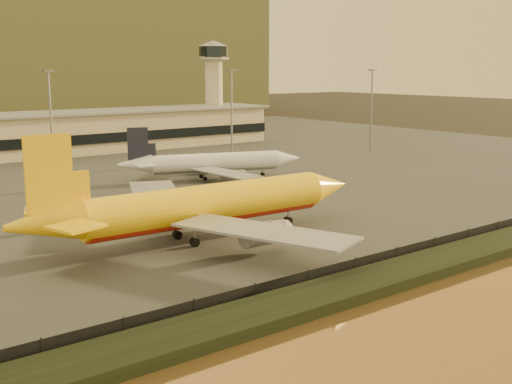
# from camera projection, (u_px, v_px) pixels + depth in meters

# --- Properties ---
(ground) EXTENTS (900.00, 900.00, 0.00)m
(ground) POSITION_uv_depth(u_px,v_px,m) (319.00, 247.00, 94.99)
(ground) COLOR black
(ground) RESTS_ON ground
(embankment) EXTENTS (320.00, 7.00, 1.40)m
(embankment) POSITION_uv_depth(u_px,v_px,m) (411.00, 270.00, 81.66)
(embankment) COLOR black
(embankment) RESTS_ON ground
(tarmac) EXTENTS (320.00, 220.00, 0.20)m
(tarmac) POSITION_uv_depth(u_px,v_px,m) (71.00, 168.00, 168.73)
(tarmac) COLOR #2D2D2D
(tarmac) RESTS_ON ground
(perimeter_fence) EXTENTS (300.00, 0.05, 2.20)m
(perimeter_fence) POSITION_uv_depth(u_px,v_px,m) (387.00, 258.00, 84.65)
(perimeter_fence) COLOR black
(perimeter_fence) RESTS_ON tarmac
(control_tower) EXTENTS (11.20, 11.20, 35.50)m
(control_tower) POSITION_uv_depth(u_px,v_px,m) (214.00, 80.00, 234.64)
(control_tower) COLOR #C7B28A
(control_tower) RESTS_ON tarmac
(apron_light_masts) EXTENTS (152.20, 12.20, 25.40)m
(apron_light_masts) POSITION_uv_depth(u_px,v_px,m) (157.00, 110.00, 159.25)
(apron_light_masts) COLOR slate
(apron_light_masts) RESTS_ON tarmac
(dhl_cargo_jet) EXTENTS (58.58, 57.46, 17.52)m
(dhl_cargo_jet) POSITION_uv_depth(u_px,v_px,m) (203.00, 206.00, 97.31)
(dhl_cargo_jet) COLOR yellow
(dhl_cargo_jet) RESTS_ON tarmac
(white_narrowbody_jet) EXTENTS (42.86, 40.63, 12.69)m
(white_narrowbody_jet) POSITION_uv_depth(u_px,v_px,m) (213.00, 163.00, 151.18)
(white_narrowbody_jet) COLOR white
(white_narrowbody_jet) RESTS_ON tarmac
(gse_vehicle_yellow) EXTENTS (4.00, 1.87, 1.78)m
(gse_vehicle_yellow) POSITION_uv_depth(u_px,v_px,m) (232.00, 207.00, 117.25)
(gse_vehicle_yellow) COLOR yellow
(gse_vehicle_yellow) RESTS_ON tarmac
(gse_vehicle_white) EXTENTS (4.43, 2.03, 1.98)m
(gse_vehicle_white) POSITION_uv_depth(u_px,v_px,m) (55.00, 225.00, 103.42)
(gse_vehicle_white) COLOR white
(gse_vehicle_white) RESTS_ON tarmac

